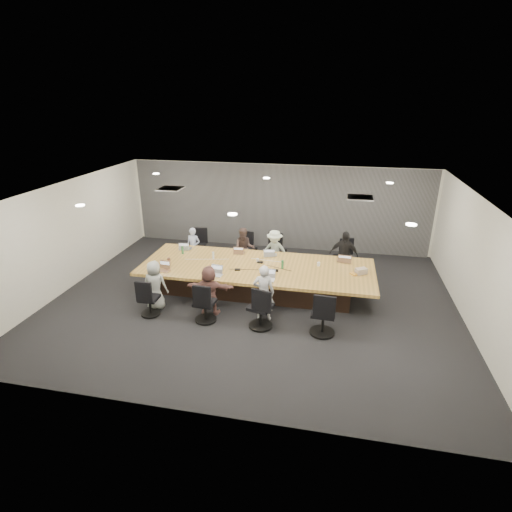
% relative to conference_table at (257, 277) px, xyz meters
% --- Properties ---
extents(floor, '(10.00, 8.00, 0.00)m').
position_rel_conference_table_xyz_m(floor, '(0.00, -0.50, -0.40)').
color(floor, black).
rests_on(floor, ground).
extents(ceiling, '(10.00, 8.00, 0.00)m').
position_rel_conference_table_xyz_m(ceiling, '(0.00, -0.50, 2.40)').
color(ceiling, white).
rests_on(ceiling, wall_back).
extents(wall_back, '(10.00, 0.00, 2.80)m').
position_rel_conference_table_xyz_m(wall_back, '(0.00, 3.50, 1.00)').
color(wall_back, silver).
rests_on(wall_back, ground).
extents(wall_front, '(10.00, 0.00, 2.80)m').
position_rel_conference_table_xyz_m(wall_front, '(0.00, -4.50, 1.00)').
color(wall_front, silver).
rests_on(wall_front, ground).
extents(wall_left, '(0.00, 8.00, 2.80)m').
position_rel_conference_table_xyz_m(wall_left, '(-5.00, -0.50, 1.00)').
color(wall_left, silver).
rests_on(wall_left, ground).
extents(wall_right, '(0.00, 8.00, 2.80)m').
position_rel_conference_table_xyz_m(wall_right, '(5.00, -0.50, 1.00)').
color(wall_right, silver).
rests_on(wall_right, ground).
extents(curtain, '(9.80, 0.04, 2.80)m').
position_rel_conference_table_xyz_m(curtain, '(0.00, 3.42, 1.00)').
color(curtain, slate).
rests_on(curtain, ground).
extents(conference_table, '(6.00, 2.20, 0.74)m').
position_rel_conference_table_xyz_m(conference_table, '(0.00, 0.00, 0.00)').
color(conference_table, black).
rests_on(conference_table, ground).
extents(chair_0, '(0.65, 0.65, 0.84)m').
position_rel_conference_table_xyz_m(chair_0, '(-2.23, 1.70, 0.02)').
color(chair_0, black).
rests_on(chair_0, ground).
extents(chair_1, '(0.67, 0.67, 0.82)m').
position_rel_conference_table_xyz_m(chair_1, '(-0.65, 1.70, 0.01)').
color(chair_1, black).
rests_on(chair_1, ground).
extents(chair_2, '(0.71, 0.71, 0.85)m').
position_rel_conference_table_xyz_m(chair_2, '(0.25, 1.70, 0.02)').
color(chair_2, black).
rests_on(chair_2, ground).
extents(chair_3, '(0.67, 0.67, 0.78)m').
position_rel_conference_table_xyz_m(chair_3, '(2.21, 1.70, -0.01)').
color(chair_3, black).
rests_on(chair_3, ground).
extents(chair_4, '(0.49, 0.49, 0.72)m').
position_rel_conference_table_xyz_m(chair_4, '(-2.22, -1.70, -0.04)').
color(chair_4, black).
rests_on(chair_4, ground).
extents(chair_5, '(0.56, 0.56, 0.78)m').
position_rel_conference_table_xyz_m(chair_5, '(-0.86, -1.70, -0.01)').
color(chair_5, black).
rests_on(chair_5, ground).
extents(chair_6, '(0.69, 0.69, 0.84)m').
position_rel_conference_table_xyz_m(chair_6, '(0.44, -1.70, 0.02)').
color(chair_6, black).
rests_on(chair_6, ground).
extents(chair_7, '(0.61, 0.61, 0.86)m').
position_rel_conference_table_xyz_m(chair_7, '(1.81, -1.70, 0.03)').
color(chair_7, black).
rests_on(chair_7, ground).
extents(person_0, '(0.44, 0.30, 1.18)m').
position_rel_conference_table_xyz_m(person_0, '(-2.23, 1.35, 0.19)').
color(person_0, '#AEBBDF').
rests_on(person_0, ground).
extents(laptop_0, '(0.32, 0.23, 0.02)m').
position_rel_conference_table_xyz_m(laptop_0, '(-2.23, 0.80, 0.35)').
color(laptop_0, '#B2B2B7').
rests_on(laptop_0, conference_table).
extents(person_1, '(0.73, 0.63, 1.29)m').
position_rel_conference_table_xyz_m(person_1, '(-0.65, 1.35, 0.24)').
color(person_1, '#493834').
rests_on(person_1, ground).
extents(laptop_1, '(0.29, 0.21, 0.02)m').
position_rel_conference_table_xyz_m(laptop_1, '(-0.65, 0.80, 0.35)').
color(laptop_1, '#8C6647').
rests_on(laptop_1, conference_table).
extents(person_2, '(0.88, 0.58, 1.28)m').
position_rel_conference_table_xyz_m(person_2, '(0.25, 1.35, 0.24)').
color(person_2, '#B4C4B1').
rests_on(person_2, ground).
extents(laptop_2, '(0.35, 0.28, 0.02)m').
position_rel_conference_table_xyz_m(laptop_2, '(0.25, 0.80, 0.35)').
color(laptop_2, '#B2B2B7').
rests_on(laptop_2, conference_table).
extents(person_3, '(0.86, 0.47, 1.38)m').
position_rel_conference_table_xyz_m(person_3, '(2.21, 1.35, 0.29)').
color(person_3, black).
rests_on(person_3, ground).
extents(laptop_3, '(0.37, 0.27, 0.02)m').
position_rel_conference_table_xyz_m(laptop_3, '(2.21, 0.80, 0.35)').
color(laptop_3, '#8C6647').
rests_on(laptop_3, conference_table).
extents(person_4, '(0.61, 0.40, 1.22)m').
position_rel_conference_table_xyz_m(person_4, '(-2.22, -1.35, 0.21)').
color(person_4, '#9FA6A0').
rests_on(person_4, ground).
extents(laptop_4, '(0.32, 0.24, 0.02)m').
position_rel_conference_table_xyz_m(laptop_4, '(-2.22, -0.80, 0.35)').
color(laptop_4, '#8C6647').
rests_on(laptop_4, conference_table).
extents(person_5, '(1.16, 0.46, 1.22)m').
position_rel_conference_table_xyz_m(person_5, '(-0.86, -1.35, 0.21)').
color(person_5, brown).
rests_on(person_5, ground).
extents(laptop_5, '(0.32, 0.24, 0.02)m').
position_rel_conference_table_xyz_m(laptop_5, '(-0.86, -0.80, 0.35)').
color(laptop_5, '#B2B2B7').
rests_on(laptop_5, conference_table).
extents(person_6, '(0.51, 0.35, 1.36)m').
position_rel_conference_table_xyz_m(person_6, '(0.44, -1.35, 0.28)').
color(person_6, silver).
rests_on(person_6, ground).
extents(laptop_6, '(0.32, 0.22, 0.02)m').
position_rel_conference_table_xyz_m(laptop_6, '(0.44, -0.80, 0.35)').
color(laptop_6, '#B2B2B7').
rests_on(laptop_6, conference_table).
extents(bottle_green_left, '(0.07, 0.07, 0.22)m').
position_rel_conference_table_xyz_m(bottle_green_left, '(-2.19, 0.41, 0.45)').
color(bottle_green_left, '#2E7841').
rests_on(bottle_green_left, conference_table).
extents(bottle_green_right, '(0.07, 0.07, 0.22)m').
position_rel_conference_table_xyz_m(bottle_green_right, '(0.68, -0.05, 0.45)').
color(bottle_green_right, '#2E7841').
rests_on(bottle_green_right, conference_table).
extents(bottle_clear, '(0.08, 0.08, 0.20)m').
position_rel_conference_table_xyz_m(bottle_clear, '(-1.25, 0.23, 0.44)').
color(bottle_clear, silver).
rests_on(bottle_clear, conference_table).
extents(cup_white_far, '(0.09, 0.09, 0.09)m').
position_rel_conference_table_xyz_m(cup_white_far, '(-0.03, 0.26, 0.38)').
color(cup_white_far, white).
rests_on(cup_white_far, conference_table).
extents(cup_white_near, '(0.10, 0.10, 0.10)m').
position_rel_conference_table_xyz_m(cup_white_near, '(1.57, 0.32, 0.39)').
color(cup_white_near, white).
rests_on(cup_white_near, conference_table).
extents(mug_brown, '(0.10, 0.10, 0.10)m').
position_rel_conference_table_xyz_m(mug_brown, '(-2.35, -0.21, 0.39)').
color(mug_brown, brown).
rests_on(mug_brown, conference_table).
extents(mic_left, '(0.16, 0.12, 0.03)m').
position_rel_conference_table_xyz_m(mic_left, '(-0.42, -0.37, 0.35)').
color(mic_left, black).
rests_on(mic_left, conference_table).
extents(mic_right, '(0.15, 0.11, 0.03)m').
position_rel_conference_table_xyz_m(mic_right, '(0.05, 0.21, 0.35)').
color(mic_right, black).
rests_on(mic_right, conference_table).
extents(stapler, '(0.17, 0.05, 0.06)m').
position_rel_conference_table_xyz_m(stapler, '(0.52, -0.28, 0.37)').
color(stapler, black).
rests_on(stapler, conference_table).
extents(canvas_bag, '(0.32, 0.29, 0.15)m').
position_rel_conference_table_xyz_m(canvas_bag, '(2.63, 0.02, 0.41)').
color(canvas_bag, '#B9A690').
rests_on(canvas_bag, conference_table).
extents(snack_packet, '(0.20, 0.20, 0.04)m').
position_rel_conference_table_xyz_m(snack_packet, '(2.45, -0.07, 0.36)').
color(snack_packet, gold).
rests_on(snack_packet, conference_table).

